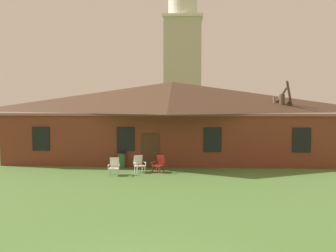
# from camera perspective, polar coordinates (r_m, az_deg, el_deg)

# --- Properties ---
(brick_building) EXTENTS (22.37, 10.40, 5.56)m
(brick_building) POSITION_cam_1_polar(r_m,az_deg,el_deg) (27.52, 0.66, 1.21)
(brick_building) COLOR brown
(brick_building) RESTS_ON ground
(dome_tower) EXTENTS (5.18, 5.18, 20.85)m
(dome_tower) POSITION_cam_1_polar(r_m,az_deg,el_deg) (49.38, 2.29, 10.22)
(dome_tower) COLOR #BCB29E
(dome_tower) RESTS_ON ground
(lawn_chair_by_porch) EXTENTS (0.67, 0.70, 0.96)m
(lawn_chair_by_porch) POSITION_cam_1_polar(r_m,az_deg,el_deg) (20.71, -8.38, -6.20)
(lawn_chair_by_porch) COLOR silver
(lawn_chair_by_porch) RESTS_ON ground
(lawn_chair_near_door) EXTENTS (0.81, 0.85, 0.96)m
(lawn_chair_near_door) POSITION_cam_1_polar(r_m,az_deg,el_deg) (21.41, -4.53, -5.84)
(lawn_chair_near_door) COLOR silver
(lawn_chair_near_door) RESTS_ON ground
(lawn_chair_left_end) EXTENTS (0.83, 0.86, 0.96)m
(lawn_chair_left_end) POSITION_cam_1_polar(r_m,az_deg,el_deg) (21.38, -1.36, -5.84)
(lawn_chair_left_end) COLOR maroon
(lawn_chair_left_end) RESTS_ON ground
(bare_tree_beside_building) EXTENTS (1.54, 1.55, 5.50)m
(bare_tree_beside_building) POSITION_cam_1_polar(r_m,az_deg,el_deg) (26.38, 17.28, 0.71)
(bare_tree_beside_building) COLOR brown
(bare_tree_beside_building) RESTS_ON ground
(trash_bin) EXTENTS (0.56, 0.56, 0.98)m
(trash_bin) POSITION_cam_1_polar(r_m,az_deg,el_deg) (22.82, -7.25, -5.27)
(trash_bin) COLOR #335638
(trash_bin) RESTS_ON ground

